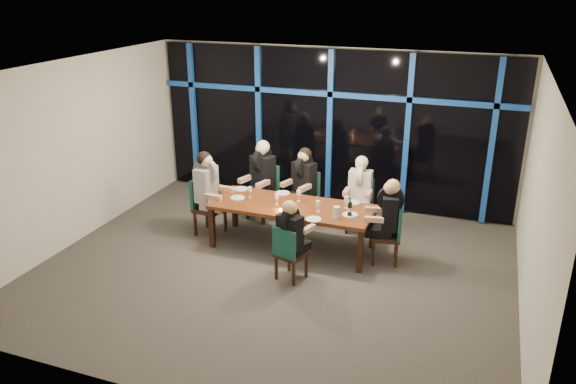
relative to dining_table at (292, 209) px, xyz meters
The scene contains 29 objects.
room 1.56m from the dining_table, 90.00° to the right, with size 7.04×7.00×3.02m.
window_wall 2.30m from the dining_table, 89.70° to the left, with size 6.86×0.43×2.94m.
dining_table is the anchor object (origin of this frame).
chair_far_left 1.34m from the dining_table, 131.88° to the left, with size 0.59×0.59×1.01m.
chair_far_mid 1.06m from the dining_table, 96.75° to the left, with size 0.57×0.57×0.96m.
chair_far_right 1.39m from the dining_table, 50.96° to the left, with size 0.45×0.45×0.93m.
chair_end_left 1.60m from the dining_table, behind, with size 0.50×0.50×1.01m.
chair_end_right 1.61m from the dining_table, ahead, with size 0.51×0.51×0.93m.
chair_near_mid 1.10m from the dining_table, 73.33° to the right, with size 0.49×0.49×0.86m.
diner_far_left 1.32m from the dining_table, 135.15° to the left, with size 0.60×0.69×0.98m.
diner_far_mid 1.01m from the dining_table, 98.79° to the left, with size 0.58×0.66×0.94m.
diner_far_right 1.34m from the dining_table, 48.71° to the left, with size 0.47×0.58×0.90m.
diner_end_left 1.54m from the dining_table, behind, with size 0.64×0.52×0.98m.
diner_end_right 1.54m from the dining_table, ahead, with size 0.62×0.51×0.91m.
diner_near_mid 1.03m from the dining_table, 71.08° to the right, with size 0.50×0.58×0.83m.
plate_far_left 1.15m from the dining_table, 161.06° to the left, with size 0.24×0.24×0.01m, color white.
plate_far_mid 0.55m from the dining_table, 127.20° to the left, with size 0.24×0.24×0.01m, color white.
plate_far_right 1.00m from the dining_table, 25.69° to the left, with size 0.24×0.24×0.01m, color white.
plate_end_left 0.95m from the dining_table, behind, with size 0.24×0.24×0.01m, color white.
plate_end_right 0.98m from the dining_table, ahead, with size 0.24×0.24×0.01m, color white.
plate_near_mid 0.66m from the dining_table, 40.89° to the right, with size 0.24×0.24×0.01m, color white.
wine_bottle 1.00m from the dining_table, ahead, with size 0.07×0.07×0.31m.
water_pitcher 0.86m from the dining_table, 17.86° to the right, with size 0.12×0.10×0.19m.
tea_light 0.30m from the dining_table, 110.37° to the right, with size 0.05×0.05×0.03m, color #FFB04C.
wine_glass_a 0.32m from the dining_table, 168.07° to the right, with size 0.07×0.07×0.17m.
wine_glass_b 0.29m from the dining_table, 78.70° to the left, with size 0.07×0.07×0.19m.
wine_glass_c 0.52m from the dining_table, 13.42° to the right, with size 0.07×0.07×0.18m.
wine_glass_d 0.81m from the dining_table, behind, with size 0.07×0.07×0.18m.
wine_glass_e 0.89m from the dining_table, 12.86° to the left, with size 0.07×0.07×0.19m.
Camera 1 is at (2.80, -7.05, 4.20)m, focal length 35.00 mm.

